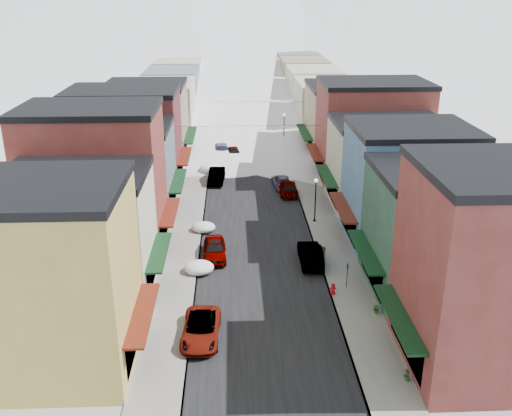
{
  "coord_description": "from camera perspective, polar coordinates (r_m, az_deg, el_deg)",
  "views": [
    {
      "loc": [
        -2.08,
        -25.65,
        21.42
      ],
      "look_at": [
        0.0,
        23.19,
        2.4
      ],
      "focal_mm": 40.0,
      "sensor_mm": 36.0,
      "label": 1
    }
  ],
  "objects": [
    {
      "name": "bldg_l_brick_far",
      "position": [
        66.72,
        -12.92,
        6.92
      ],
      "size": [
        13.3,
        9.2,
        11.0
      ],
      "color": "maroon",
      "rests_on": "ground"
    },
    {
      "name": "car_lane_white",
      "position": [
        95.95,
        -0.64,
        8.86
      ],
      "size": [
        3.48,
        6.25,
        1.65
      ],
      "primitive_type": "imported",
      "rotation": [
        0.0,
        0.0,
        3.01
      ],
      "color": "silver",
      "rests_on": "ground"
    },
    {
      "name": "fire_hydrant",
      "position": [
        42.95,
        7.71,
        -8.03
      ],
      "size": [
        0.51,
        0.38,
        0.87
      ],
      "color": "red",
      "rests_on": "sidewalk_right"
    },
    {
      "name": "mountain_ridge",
      "position": [
        303.41,
        -6.08,
        19.81
      ],
      "size": [
        670.0,
        340.0,
        34.0
      ],
      "color": "silver",
      "rests_on": "ground"
    },
    {
      "name": "car_silver_sedan",
      "position": [
        48.22,
        -4.17,
        -4.12
      ],
      "size": [
        2.08,
        4.78,
        1.61
      ],
      "primitive_type": "imported",
      "rotation": [
        0.0,
        0.0,
        0.04
      ],
      "color": "gray",
      "rests_on": "ground"
    },
    {
      "name": "curb_right",
      "position": [
        88.56,
        2.27,
        7.29
      ],
      "size": [
        0.1,
        160.0,
        0.15
      ],
      "primitive_type": "cube",
      "color": "slate",
      "rests_on": "ground"
    },
    {
      "name": "planter_near",
      "position": [
        41.17,
        11.98,
        -9.83
      ],
      "size": [
        0.6,
        0.52,
        0.66
      ],
      "primitive_type": "imported",
      "rotation": [
        0.0,
        0.0,
        -0.0
      ],
      "color": "#34652D",
      "rests_on": "sidewalk_right"
    },
    {
      "name": "bldg_l_brick_near",
      "position": [
        49.95,
        -15.78,
        2.76
      ],
      "size": [
        12.3,
        8.2,
        12.5
      ],
      "color": "maroon",
      "rests_on": "ground"
    },
    {
      "name": "bldg_r_cream",
      "position": [
        60.26,
        12.88,
        4.42
      ],
      "size": [
        12.3,
        9.2,
        9.0
      ],
      "color": "beige",
      "rests_on": "ground"
    },
    {
      "name": "sidewalk_left",
      "position": [
        88.39,
        -5.34,
        7.19
      ],
      "size": [
        3.2,
        160.0,
        0.15
      ],
      "primitive_type": "cube",
      "color": "gray",
      "rests_on": "ground"
    },
    {
      "name": "bldg_r_tan",
      "position": [
        78.0,
        9.02,
        8.66
      ],
      "size": [
        11.3,
        11.2,
        9.5
      ],
      "color": "tan",
      "rests_on": "ground"
    },
    {
      "name": "bldg_r_brick_far",
      "position": [
        68.48,
        11.48,
        7.61
      ],
      "size": [
        13.3,
        9.2,
        11.5
      ],
      "color": "maroon",
      "rests_on": "ground"
    },
    {
      "name": "car_dark_hatch",
      "position": [
        66.82,
        -3.97,
        3.24
      ],
      "size": [
        2.03,
        5.0,
        1.61
      ],
      "primitive_type": "imported",
      "rotation": [
        0.0,
        0.0,
        -0.07
      ],
      "color": "black",
      "rests_on": "ground"
    },
    {
      "name": "overhead_cables",
      "position": [
        74.75,
        -0.8,
        9.51
      ],
      "size": [
        16.4,
        15.04,
        0.04
      ],
      "color": "black",
      "rests_on": "ground"
    },
    {
      "name": "bldg_l_tan",
      "position": [
        76.27,
        -10.88,
        8.45
      ],
      "size": [
        11.3,
        11.2,
        10.0
      ],
      "color": "#92765F",
      "rests_on": "ground"
    },
    {
      "name": "streetlamp_far",
      "position": [
        80.87,
        2.82,
        8.2
      ],
      "size": [
        0.4,
        0.4,
        4.81
      ],
      "color": "black",
      "rests_on": "sidewalk_right"
    },
    {
      "name": "bldg_l_yellow",
      "position": [
        35.33,
        -20.63,
        -6.55
      ],
      "size": [
        11.3,
        8.7,
        11.5
      ],
      "color": "gold",
      "rests_on": "ground"
    },
    {
      "name": "road",
      "position": [
        88.31,
        -1.02,
        7.22
      ],
      "size": [
        10.0,
        160.0,
        0.01
      ],
      "primitive_type": "cube",
      "color": "black",
      "rests_on": "ground"
    },
    {
      "name": "bldg_r_blue",
      "position": [
        51.68,
        14.89,
        2.3
      ],
      "size": [
        11.3,
        9.2,
        10.5
      ],
      "color": "teal",
      "rests_on": "ground"
    },
    {
      "name": "planter_far",
      "position": [
        35.39,
        14.86,
        -15.85
      ],
      "size": [
        0.52,
        0.52,
        0.66
      ],
      "primitive_type": "imported",
      "rotation": [
        0.0,
        0.0,
        0.82
      ],
      "color": "#315A29",
      "rests_on": "sidewalk_right"
    },
    {
      "name": "car_white_suv",
      "position": [
        37.91,
        -5.52,
        -11.95
      ],
      "size": [
        2.58,
        5.25,
        1.44
      ],
      "primitive_type": "imported",
      "rotation": [
        0.0,
        0.0,
        -0.04
      ],
      "color": "silver",
      "rests_on": "ground"
    },
    {
      "name": "bldg_r_brick_near",
      "position": [
        36.05,
        23.91,
        -5.59
      ],
      "size": [
        12.3,
        9.2,
        12.5
      ],
      "color": "maroon",
      "rests_on": "ground"
    },
    {
      "name": "distant_blocks",
      "position": [
        110.06,
        -1.35,
        12.15
      ],
      "size": [
        34.0,
        55.0,
        8.0
      ],
      "color": "gray",
      "rests_on": "ground"
    },
    {
      "name": "trash_can",
      "position": [
        47.83,
        6.58,
        -4.56
      ],
      "size": [
        0.63,
        0.63,
        1.08
      ],
      "color": "#505355",
      "rests_on": "sidewalk_right"
    },
    {
      "name": "ground",
      "position": [
        33.48,
        1.78,
        -18.53
      ],
      "size": [
        600.0,
        600.0,
        0.0
      ],
      "primitive_type": "plane",
      "color": "gray",
      "rests_on": "ground"
    },
    {
      "name": "snow_pile_near",
      "position": [
        46.02,
        -5.69,
        -5.91
      ],
      "size": [
        2.41,
        2.68,
        1.02
      ],
      "color": "white",
      "rests_on": "ground"
    },
    {
      "name": "car_gray_suv",
      "position": [
        62.87,
        3.16,
        2.1
      ],
      "size": [
        2.25,
        4.92,
        1.63
      ],
      "primitive_type": "imported",
      "rotation": [
        0.0,
        0.0,
        3.21
      ],
      "color": "gray",
      "rests_on": "ground"
    },
    {
      "name": "snow_pile_far",
      "position": [
        70.41,
        -4.62,
        3.93
      ],
      "size": [
        2.62,
        2.81,
        1.11
      ],
      "color": "white",
      "rests_on": "ground"
    },
    {
      "name": "parking_sign",
      "position": [
        43.6,
        9.11,
        -6.46
      ],
      "size": [
        0.09,
        0.27,
        2.03
      ],
      "color": "black",
      "rests_on": "sidewalk_right"
    },
    {
      "name": "car_lane_silver",
      "position": [
        76.06,
        -2.25,
        5.5
      ],
      "size": [
        2.45,
        4.82,
        1.57
      ],
      "primitive_type": "imported",
      "rotation": [
        0.0,
        0.0,
        0.13
      ],
      "color": "#97999F",
      "rests_on": "ground"
    },
    {
      "name": "bldg_r_green",
      "position": [
        43.91,
        18.13,
        -2.16
      ],
      "size": [
        11.3,
        9.2,
        9.5
      ],
      "color": "#224735",
      "rests_on": "ground"
    },
    {
      "name": "bldg_l_grayblue",
      "position": [
        58.28,
        -13.35,
        3.8
      ],
      "size": [
        11.3,
        9.2,
        9.0
      ],
      "color": "slate",
      "rests_on": "ground"
    },
    {
      "name": "car_silver_wagon",
      "position": [
        76.95,
        -3.46,
        5.7
      ],
      "size": [
        2.86,
        5.9,
        1.65
      ],
      "primitive_type": "imported",
      "rotation": [
        0.0,
        0.0,
        0.1
      ],
      "color": "#A3A5AB",
      "rests_on": "ground"
    },
    {
      "name": "curb_left",
      "position": [
        88.32,
        -4.33,
        7.21
      ],
      "size": [
        0.1,
        160.0,
        0.15
      ],
      "primitive_type": "cube",
      "color": "slate",
      "rests_on": "ground"
    },
    {
      "name": "bldg_l_cream",
      "position": [
        43.09,
        -17.19,
        -2.5
      ],
      "size": [
        11.3,
        8.2,
        9.5
      ],
      "color": "beige",
      "rests_on": "ground"
    },
    {
      "name": "snow_pile_mid",
      "position": [
        53.52,
        -5.25,
        -1.9
      ],
      "size": [
        2.21,
        2.56,
        0.94
      ],
      "color": "white",
      "rests_on": "ground"
    },
    {
      "name": "sidewalk_right",
      "position": [
        88.7,
        3.28,
        7.3
      ],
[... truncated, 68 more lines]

